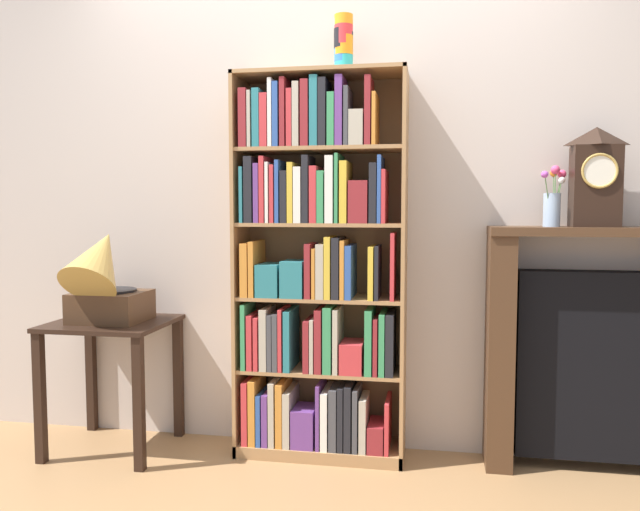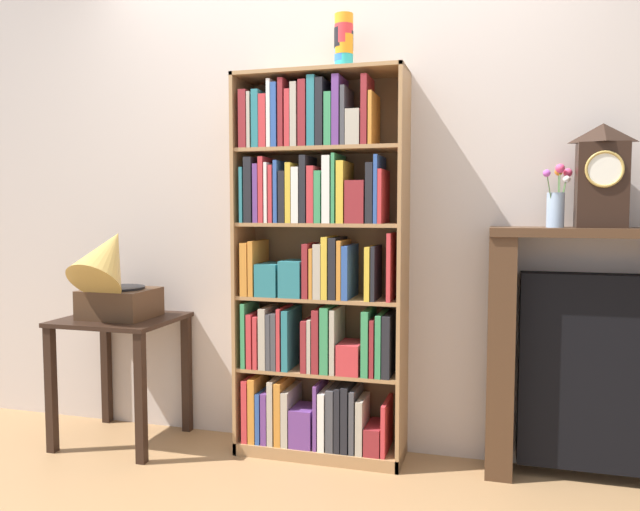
{
  "view_description": "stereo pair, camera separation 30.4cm",
  "coord_description": "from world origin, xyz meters",
  "px_view_note": "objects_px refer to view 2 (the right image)",
  "views": [
    {
      "loc": [
        0.54,
        -2.84,
        1.23
      ],
      "look_at": [
        -0.0,
        0.15,
        0.99
      ],
      "focal_mm": 35.13,
      "sensor_mm": 36.0,
      "label": 1
    },
    {
      "loc": [
        0.83,
        -2.77,
        1.23
      ],
      "look_at": [
        -0.0,
        0.15,
        0.99
      ],
      "focal_mm": 35.13,
      "sensor_mm": 36.0,
      "label": 2
    }
  ],
  "objects_px": {
    "cup_stack": "(344,43)",
    "flower_vase": "(557,202)",
    "bookshelf": "(316,277)",
    "fireplace_mantel": "(609,360)",
    "side_table_left": "(121,346)",
    "gramophone": "(112,275)",
    "mantel_clock": "(602,176)"
  },
  "relations": [
    {
      "from": "gramophone",
      "to": "fireplace_mantel",
      "type": "height_order",
      "value": "gramophone"
    },
    {
      "from": "side_table_left",
      "to": "flower_vase",
      "type": "distance_m",
      "value": 2.26
    },
    {
      "from": "cup_stack",
      "to": "fireplace_mantel",
      "type": "xyz_separation_m",
      "value": [
        1.21,
        0.0,
        -1.45
      ]
    },
    {
      "from": "side_table_left",
      "to": "flower_vase",
      "type": "bearing_deg",
      "value": 3.84
    },
    {
      "from": "fireplace_mantel",
      "to": "mantel_clock",
      "type": "distance_m",
      "value": 0.81
    },
    {
      "from": "bookshelf",
      "to": "fireplace_mantel",
      "type": "xyz_separation_m",
      "value": [
        1.34,
        0.05,
        -0.33
      ]
    },
    {
      "from": "bookshelf",
      "to": "fireplace_mantel",
      "type": "bearing_deg",
      "value": 1.99
    },
    {
      "from": "bookshelf",
      "to": "gramophone",
      "type": "xyz_separation_m",
      "value": [
        -1.03,
        -0.17,
        -0.0
      ]
    },
    {
      "from": "gramophone",
      "to": "fireplace_mantel",
      "type": "bearing_deg",
      "value": 5.32
    },
    {
      "from": "bookshelf",
      "to": "side_table_left",
      "type": "distance_m",
      "value": 1.1
    },
    {
      "from": "cup_stack",
      "to": "flower_vase",
      "type": "height_order",
      "value": "cup_stack"
    },
    {
      "from": "gramophone",
      "to": "flower_vase",
      "type": "relative_size",
      "value": 1.89
    },
    {
      "from": "cup_stack",
      "to": "flower_vase",
      "type": "xyz_separation_m",
      "value": [
        0.97,
        -0.01,
        -0.75
      ]
    },
    {
      "from": "mantel_clock",
      "to": "fireplace_mantel",
      "type": "bearing_deg",
      "value": 21.21
    },
    {
      "from": "gramophone",
      "to": "fireplace_mantel",
      "type": "xyz_separation_m",
      "value": [
        2.36,
        0.22,
        -0.32
      ]
    },
    {
      "from": "side_table_left",
      "to": "gramophone",
      "type": "distance_m",
      "value": 0.38
    },
    {
      "from": "gramophone",
      "to": "flower_vase",
      "type": "bearing_deg",
      "value": 5.57
    },
    {
      "from": "cup_stack",
      "to": "gramophone",
      "type": "height_order",
      "value": "cup_stack"
    },
    {
      "from": "fireplace_mantel",
      "to": "flower_vase",
      "type": "xyz_separation_m",
      "value": [
        -0.24,
        -0.01,
        0.69
      ]
    },
    {
      "from": "gramophone",
      "to": "cup_stack",
      "type": "bearing_deg",
      "value": 10.56
    },
    {
      "from": "bookshelf",
      "to": "cup_stack",
      "type": "relative_size",
      "value": 6.91
    },
    {
      "from": "bookshelf",
      "to": "side_table_left",
      "type": "height_order",
      "value": "bookshelf"
    },
    {
      "from": "gramophone",
      "to": "mantel_clock",
      "type": "xyz_separation_m",
      "value": [
        2.3,
        0.2,
        0.48
      ]
    },
    {
      "from": "side_table_left",
      "to": "gramophone",
      "type": "xyz_separation_m",
      "value": [
        0.0,
        -0.06,
        0.38
      ]
    },
    {
      "from": "bookshelf",
      "to": "flower_vase",
      "type": "bearing_deg",
      "value": 1.76
    },
    {
      "from": "side_table_left",
      "to": "fireplace_mantel",
      "type": "relative_size",
      "value": 0.58
    },
    {
      "from": "cup_stack",
      "to": "flower_vase",
      "type": "distance_m",
      "value": 1.23
    },
    {
      "from": "bookshelf",
      "to": "fireplace_mantel",
      "type": "height_order",
      "value": "bookshelf"
    },
    {
      "from": "bookshelf",
      "to": "gramophone",
      "type": "distance_m",
      "value": 1.04
    },
    {
      "from": "bookshelf",
      "to": "cup_stack",
      "type": "distance_m",
      "value": 1.13
    },
    {
      "from": "cup_stack",
      "to": "mantel_clock",
      "type": "bearing_deg",
      "value": -0.9
    },
    {
      "from": "bookshelf",
      "to": "gramophone",
      "type": "height_order",
      "value": "bookshelf"
    }
  ]
}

